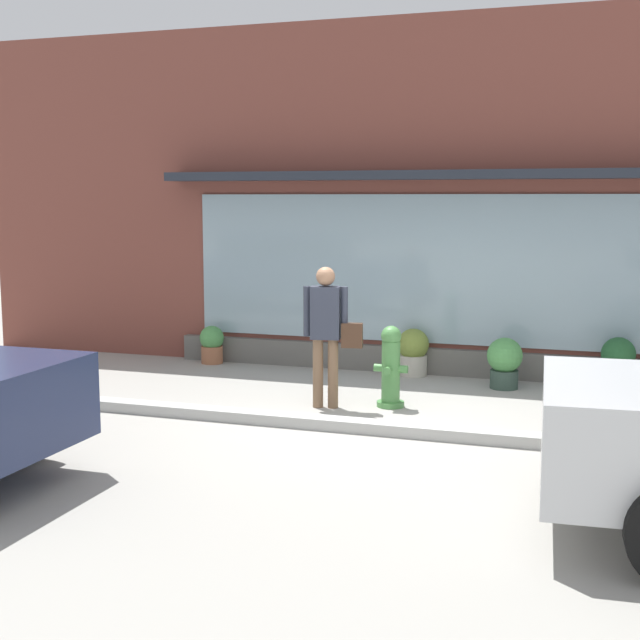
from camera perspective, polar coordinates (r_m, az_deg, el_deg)
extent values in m
plane|color=#9E9B93|center=(9.24, 3.29, -7.03)|extent=(60.00, 60.00, 0.00)
cube|color=#B2B2AD|center=(9.04, 2.96, -6.98)|extent=(14.00, 0.24, 0.12)
cube|color=brown|center=(12.04, 7.39, 7.96)|extent=(14.00, 0.36, 4.79)
cube|color=#8CA5B2|center=(11.87, 7.56, 3.30)|extent=(6.90, 0.03, 2.02)
cube|color=#232833|center=(11.70, 7.08, 9.41)|extent=(7.50, 0.56, 0.12)
cube|color=#605E59|center=(12.03, 7.00, -2.65)|extent=(7.30, 0.20, 0.36)
cylinder|color=#4C8C47|center=(10.14, 4.63, -5.50)|extent=(0.32, 0.32, 0.06)
cylinder|color=#4C8C47|center=(10.06, 4.66, -3.38)|extent=(0.21, 0.21, 0.70)
sphere|color=#4C8C47|center=(9.98, 4.69, -1.04)|extent=(0.23, 0.23, 0.23)
cylinder|color=#4C8C47|center=(10.09, 3.85, -3.14)|extent=(0.10, 0.09, 0.09)
cylinder|color=#4C8C47|center=(10.02, 5.47, -3.23)|extent=(0.10, 0.09, 0.09)
cylinder|color=#4C8C47|center=(9.91, 4.46, -3.34)|extent=(0.09, 0.10, 0.09)
cylinder|color=brown|center=(9.97, 0.86, -3.53)|extent=(0.12, 0.12, 0.80)
cylinder|color=brown|center=(10.00, -0.13, -3.50)|extent=(0.12, 0.12, 0.80)
cube|color=#333847|center=(9.87, 0.37, 0.48)|extent=(0.36, 0.25, 0.60)
sphere|color=#A37556|center=(9.82, 0.37, 2.88)|extent=(0.22, 0.22, 0.22)
cylinder|color=#333847|center=(9.84, 1.61, 0.54)|extent=(0.08, 0.08, 0.57)
cylinder|color=#333847|center=(9.90, -0.87, 0.59)|extent=(0.08, 0.08, 0.57)
cube|color=#472D1E|center=(9.85, 2.11, -1.01)|extent=(0.25, 0.14, 0.28)
cylinder|color=black|center=(8.48, -18.91, -6.47)|extent=(0.67, 0.18, 0.67)
cylinder|color=#B7B2A3|center=(11.90, 6.11, -2.96)|extent=(0.38, 0.38, 0.28)
sphere|color=olive|center=(11.85, 6.13, -1.59)|extent=(0.43, 0.43, 0.43)
sphere|color=orange|center=(11.73, 6.53, -1.25)|extent=(0.10, 0.10, 0.10)
sphere|color=#DB4C7A|center=(11.93, 6.20, -1.29)|extent=(0.09, 0.09, 0.09)
cylinder|color=#33473D|center=(11.28, 11.96, -3.82)|extent=(0.35, 0.35, 0.23)
sphere|color=#4C934C|center=(11.22, 12.01, -2.28)|extent=(0.45, 0.45, 0.45)
cylinder|color=#9E6042|center=(12.79, -7.08, -2.27)|extent=(0.31, 0.31, 0.25)
sphere|color=#4C934C|center=(12.75, -7.10, -1.16)|extent=(0.35, 0.35, 0.35)
sphere|color=#E5C64C|center=(12.80, -7.44, -0.68)|extent=(0.07, 0.07, 0.07)
sphere|color=white|center=(12.81, -7.52, -0.85)|extent=(0.09, 0.09, 0.09)
cylinder|color=#4C4C51|center=(11.54, 18.89, -3.61)|extent=(0.44, 0.44, 0.31)
sphere|color=#23562D|center=(11.49, 18.96, -2.12)|extent=(0.42, 0.42, 0.42)
sphere|color=#B266B7|center=(11.54, 19.26, -1.53)|extent=(0.08, 0.08, 0.08)
sphere|color=#B266B7|center=(11.41, 19.08, -1.92)|extent=(0.11, 0.11, 0.11)
sphere|color=white|center=(11.59, 18.83, -1.71)|extent=(0.11, 0.11, 0.11)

